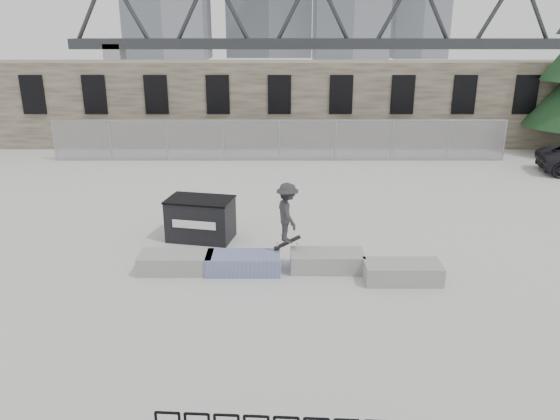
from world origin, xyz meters
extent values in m
plane|color=#BABBB5|center=(0.00, 0.00, 0.00)|extent=(120.00, 120.00, 0.00)
cube|color=brown|center=(0.00, 16.25, 2.25)|extent=(36.00, 2.50, 4.50)
cube|color=black|center=(-12.80, 14.98, 2.90)|extent=(1.20, 0.12, 2.00)
cube|color=black|center=(-9.60, 14.98, 2.90)|extent=(1.20, 0.12, 2.00)
cube|color=black|center=(-6.40, 14.98, 2.90)|extent=(1.20, 0.12, 2.00)
cube|color=black|center=(-3.20, 14.98, 2.90)|extent=(1.20, 0.12, 2.00)
cube|color=black|center=(0.00, 14.98, 2.90)|extent=(1.20, 0.12, 2.00)
cube|color=black|center=(3.20, 14.98, 2.90)|extent=(1.20, 0.12, 2.00)
cube|color=black|center=(6.40, 14.98, 2.90)|extent=(1.20, 0.12, 2.00)
cube|color=black|center=(9.60, 14.98, 2.90)|extent=(1.20, 0.12, 2.00)
cube|color=black|center=(12.80, 14.98, 2.90)|extent=(1.20, 0.12, 2.00)
cylinder|color=gray|center=(-11.00, 12.50, 1.00)|extent=(0.06, 0.06, 2.00)
cylinder|color=gray|center=(-8.25, 12.50, 1.00)|extent=(0.06, 0.06, 2.00)
cylinder|color=gray|center=(-5.50, 12.50, 1.00)|extent=(0.06, 0.06, 2.00)
cylinder|color=gray|center=(-2.75, 12.50, 1.00)|extent=(0.06, 0.06, 2.00)
cylinder|color=gray|center=(0.00, 12.50, 1.00)|extent=(0.06, 0.06, 2.00)
cylinder|color=gray|center=(2.75, 12.50, 1.00)|extent=(0.06, 0.06, 2.00)
cylinder|color=gray|center=(5.50, 12.50, 1.00)|extent=(0.06, 0.06, 2.00)
cylinder|color=gray|center=(8.25, 12.50, 1.00)|extent=(0.06, 0.06, 2.00)
cylinder|color=gray|center=(11.00, 12.50, 1.00)|extent=(0.06, 0.06, 2.00)
cube|color=#99999E|center=(0.00, 12.50, 1.00)|extent=(22.00, 0.02, 2.00)
cylinder|color=gray|center=(0.00, 12.50, 2.00)|extent=(22.00, 0.04, 0.04)
cube|color=#979794|center=(-2.82, -0.10, 0.25)|extent=(2.00, 0.90, 0.51)
cube|color=#2D471E|center=(-2.82, -0.10, 0.45)|extent=(1.76, 0.66, 0.10)
cube|color=#34469C|center=(-0.99, -0.15, 0.25)|extent=(2.00, 0.90, 0.51)
cube|color=#2D471E|center=(-0.99, -0.15, 0.45)|extent=(1.76, 0.66, 0.10)
cube|color=#979794|center=(1.31, 0.00, 0.25)|extent=(2.00, 0.90, 0.51)
cube|color=#2D471E|center=(1.31, 0.00, 0.45)|extent=(1.76, 0.66, 0.10)
cube|color=#979794|center=(3.24, -0.72, 0.25)|extent=(2.00, 0.90, 0.51)
cube|color=#2D471E|center=(3.24, -0.72, 0.45)|extent=(1.76, 0.66, 0.10)
cube|color=black|center=(-2.46, 2.26, 0.64)|extent=(2.16, 1.55, 1.27)
cube|color=black|center=(-2.46, 2.26, 1.29)|extent=(2.21, 1.61, 0.06)
cube|color=white|center=(-2.58, 1.67, 0.69)|extent=(1.35, 0.30, 0.24)
cube|color=#2D3033|center=(10.00, 55.00, 4.00)|extent=(70.00, 3.00, 1.20)
cube|color=gray|center=(-20.00, 55.00, 2.00)|extent=(2.00, 3.00, 4.00)
imported|color=#2B2B2D|center=(0.22, 0.26, 1.56)|extent=(0.90, 1.22, 1.68)
cube|color=black|center=(0.22, 0.26, 0.69)|extent=(0.76, 0.30, 0.36)
cylinder|color=beige|center=(-0.06, 0.19, 0.64)|extent=(0.06, 0.03, 0.06)
cylinder|color=beige|center=(-0.06, 0.33, 0.64)|extent=(0.06, 0.03, 0.06)
cylinder|color=beige|center=(0.50, 0.19, 0.64)|extent=(0.06, 0.03, 0.06)
cylinder|color=beige|center=(0.50, 0.33, 0.64)|extent=(0.06, 0.03, 0.06)
camera|label=1|loc=(0.01, -13.72, 6.47)|focal=35.00mm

